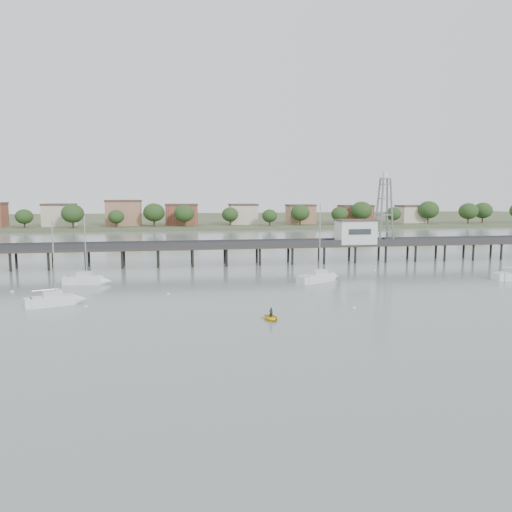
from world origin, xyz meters
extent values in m
plane|color=slate|center=(0.00, 0.00, 0.00)|extent=(500.00, 500.00, 0.00)
cube|color=#2D2823|center=(0.00, 60.00, 3.75)|extent=(150.00, 5.00, 0.50)
cube|color=#333335|center=(0.00, 57.60, 4.55)|extent=(150.00, 0.12, 1.10)
cube|color=#333335|center=(0.00, 62.40, 4.55)|extent=(150.00, 0.12, 1.10)
cylinder|color=black|center=(0.00, 58.10, 1.80)|extent=(0.50, 0.50, 4.40)
cylinder|color=black|center=(0.00, 61.90, 1.80)|extent=(0.50, 0.50, 4.40)
cube|color=silver|center=(25.00, 60.00, 6.50)|extent=(8.00, 5.00, 5.00)
cube|color=#4C3833|center=(25.00, 60.00, 9.15)|extent=(8.40, 5.40, 0.30)
cube|color=slate|center=(31.50, 60.00, 18.15)|extent=(1.80, 1.80, 0.30)
cube|color=silver|center=(31.50, 60.00, 18.90)|extent=(0.90, 0.90, 1.20)
cube|color=white|center=(-30.31, 25.33, 0.48)|extent=(5.79, 3.94, 1.65)
cone|color=white|center=(-27.17, 26.57, 0.48)|extent=(2.86, 2.78, 2.10)
cube|color=silver|center=(-30.31, 25.33, 1.65)|extent=(2.85, 2.44, 0.75)
cylinder|color=#A5A8AA|center=(-29.96, 25.47, 6.36)|extent=(0.18, 0.18, 10.12)
cylinder|color=#A5A8AA|center=(-31.14, 25.00, 2.20)|extent=(2.97, 1.27, 0.12)
cube|color=white|center=(9.67, 37.21, 0.48)|extent=(6.68, 5.18, 1.65)
cone|color=white|center=(13.10, 39.11, 0.48)|extent=(3.47, 3.40, 2.44)
cube|color=silver|center=(9.67, 37.21, 1.65)|extent=(3.39, 3.06, 0.75)
cylinder|color=#A5A8AA|center=(10.05, 37.42, 7.19)|extent=(0.18, 0.18, 11.78)
cylinder|color=#A5A8AA|center=(8.75, 36.71, 2.20)|extent=(3.26, 1.88, 0.12)
cube|color=white|center=(-28.84, 41.27, 0.48)|extent=(5.48, 2.54, 1.65)
cone|color=white|center=(-25.52, 40.98, 0.48)|extent=(2.39, 2.26, 2.07)
cube|color=silver|center=(-28.84, 41.27, 1.65)|extent=(2.50, 1.86, 0.75)
cylinder|color=#A5A8AA|center=(-28.47, 41.24, 6.29)|extent=(0.18, 0.18, 9.97)
cylinder|color=#A5A8AA|center=(-29.72, 41.35, 2.20)|extent=(3.10, 0.40, 0.12)
cylinder|color=#A5A8AA|center=(43.39, 33.33, 2.20)|extent=(4.05, 0.24, 0.12)
cube|color=white|center=(-28.04, 43.10, 0.39)|extent=(4.16, 2.18, 1.10)
cube|color=silver|center=(-28.91, 42.98, 1.05)|extent=(1.49, 1.49, 0.66)
imported|color=yellow|center=(-3.22, 13.09, 0.00)|extent=(2.22, 0.81, 3.05)
imported|color=black|center=(-3.22, 13.09, 0.00)|extent=(0.49, 1.23, 0.29)
ellipsoid|color=beige|center=(8.44, 16.80, 0.08)|extent=(0.56, 0.56, 0.39)
ellipsoid|color=beige|center=(-25.84, 23.53, 0.08)|extent=(0.56, 0.56, 0.39)
ellipsoid|color=beige|center=(24.00, 46.86, 0.08)|extent=(0.56, 0.56, 0.39)
ellipsoid|color=beige|center=(-15.22, 30.25, 0.08)|extent=(0.56, 0.56, 0.39)
ellipsoid|color=beige|center=(-38.53, 36.12, 0.08)|extent=(0.56, 0.56, 0.39)
cube|color=#475133|center=(0.00, 245.00, 0.50)|extent=(500.00, 170.00, 1.40)
cube|color=brown|center=(-62.00, 183.00, 5.70)|extent=(13.00, 10.50, 9.00)
cube|color=brown|center=(-35.00, 183.00, 5.70)|extent=(13.00, 10.50, 9.00)
cube|color=brown|center=(-10.00, 183.00, 5.70)|extent=(13.00, 10.50, 9.00)
cube|color=brown|center=(18.00, 183.00, 5.70)|extent=(13.00, 10.50, 9.00)
cube|color=brown|center=(45.00, 183.00, 5.70)|extent=(13.00, 10.50, 9.00)
cube|color=brown|center=(72.00, 183.00, 5.70)|extent=(13.00, 10.50, 9.00)
cube|color=brown|center=(100.00, 183.00, 5.70)|extent=(13.00, 10.50, 9.00)
ellipsoid|color=#1D3616|center=(0.00, 171.00, 6.00)|extent=(8.00, 8.00, 6.80)
ellipsoid|color=#1D3616|center=(120.00, 171.00, 6.00)|extent=(8.00, 8.00, 6.80)
camera|label=1|loc=(-14.59, -43.15, 14.63)|focal=35.00mm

